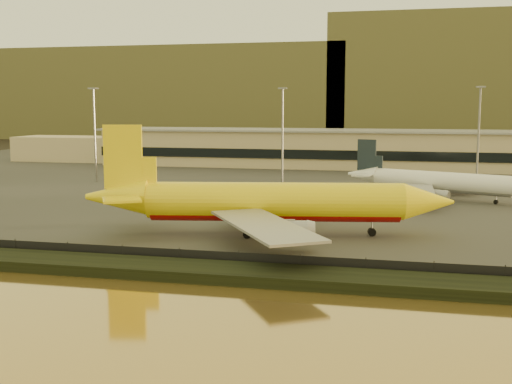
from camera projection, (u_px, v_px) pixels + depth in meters
ground at (248, 248)px, 94.83m from camera, size 900.00×900.00×0.00m
embankment at (215, 272)px, 78.32m from camera, size 320.00×7.00×1.40m
tarmac at (325, 177)px, 186.51m from camera, size 320.00×220.00×0.20m
perimeter_fence at (224, 260)px, 82.10m from camera, size 300.00×0.05×2.20m
terminal_building at (294, 148)px, 218.42m from camera, size 202.00×25.00×12.60m
apron_light_masts at (376, 126)px, 161.74m from camera, size 152.20×12.20×25.40m
distant_hills at (340, 89)px, 423.42m from camera, size 470.00×160.00×70.00m
dhl_cargo_jet at (268, 203)px, 102.60m from camera, size 59.01×57.05×17.67m
white_narrowbody_jet at (439, 182)px, 142.04m from camera, size 42.63×40.26×12.75m
gse_vehicle_yellow at (358, 210)px, 121.22m from camera, size 4.69×2.88×1.96m
gse_vehicle_white at (239, 207)px, 125.61m from camera, size 4.41×2.01×1.98m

